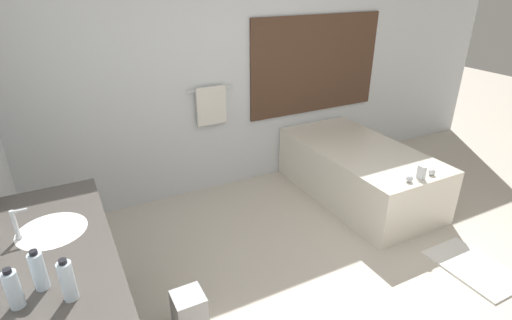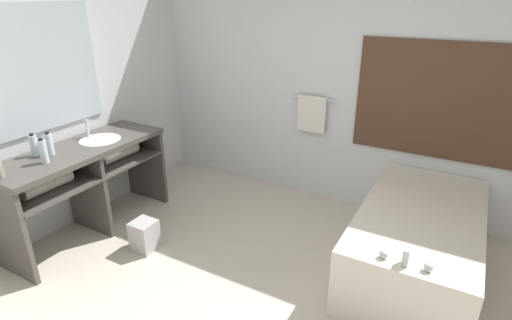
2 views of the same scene
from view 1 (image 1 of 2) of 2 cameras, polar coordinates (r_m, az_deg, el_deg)
The scene contains 10 objects.
ground_plane at distance 3.24m, azimuth 15.09°, elevation -19.40°, with size 16.00×16.00×0.00m, color beige.
wall_back_with_blinds at distance 4.30m, azimuth -2.78°, elevation 13.29°, with size 7.40×0.13×2.70m.
vanity_counter at distance 2.56m, azimuth -25.79°, elevation -15.62°, with size 0.60×1.62×0.89m.
sink_faucet at distance 2.58m, azimuth -31.07°, elevation -7.97°, with size 0.09×0.04×0.18m.
bathtub at distance 4.43m, azimuth 14.40°, elevation -1.28°, with size 0.93×1.77×0.69m.
water_bottle_1 at distance 2.03m, azimuth -25.33°, elevation -15.30°, with size 0.06×0.06×0.22m.
water_bottle_2 at distance 2.11m, azimuth -31.38°, elevation -15.48°, with size 0.06×0.06×0.21m.
water_bottle_3 at distance 2.15m, azimuth -28.64°, elevation -13.71°, with size 0.06×0.06×0.21m.
waste_bin at distance 2.93m, azimuth -9.50°, elevation -20.57°, with size 0.21×0.21×0.29m.
bath_mat at distance 3.88m, azimuth 28.63°, elevation -13.31°, with size 0.45×0.69×0.02m.
Camera 1 is at (-1.73, -1.60, 2.23)m, focal length 28.00 mm.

